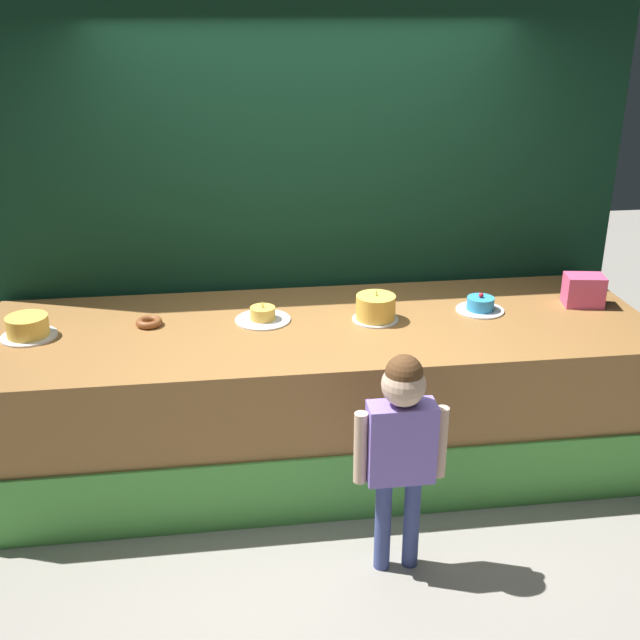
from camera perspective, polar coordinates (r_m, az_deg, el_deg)
ground_plane at (r=4.33m, az=1.17°, el=-14.34°), size 12.00×12.00×0.00m
stage_platform at (r=4.61m, az=0.05°, el=-5.40°), size 3.78×1.26×0.88m
curtain_backdrop at (r=4.94m, az=-1.09°, el=8.50°), size 4.05×0.08×2.80m
child_figure at (r=3.64m, az=5.96°, el=-8.40°), size 0.44×0.20×1.14m
pink_box at (r=4.94m, az=18.71°, el=2.07°), size 0.25×0.20×0.19m
donut at (r=4.51m, az=-12.38°, el=-0.15°), size 0.15×0.15×0.04m
cake_far_left at (r=4.53m, az=-20.59°, el=-0.50°), size 0.30×0.30×0.12m
cake_center_left at (r=4.48m, az=-4.20°, el=0.32°), size 0.32×0.32×0.12m
cake_center_right at (r=4.47m, az=4.09°, el=0.87°), size 0.27×0.27×0.19m
cake_far_right at (r=4.70m, az=11.64°, el=1.06°), size 0.28×0.28×0.11m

